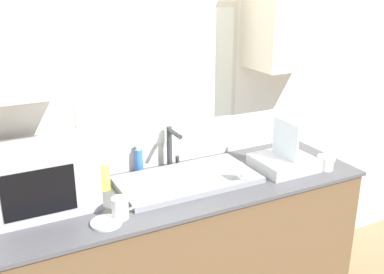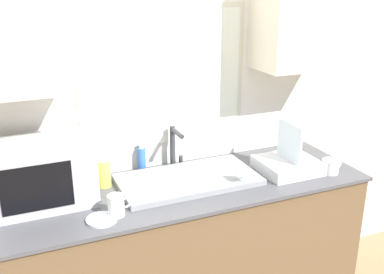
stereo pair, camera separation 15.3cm
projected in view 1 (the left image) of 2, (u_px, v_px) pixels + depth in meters
name	position (u px, v px, depth m)	size (l,w,h in m)	color
countertop	(184.00, 258.00, 2.57)	(2.02, 0.65, 0.92)	brown
wall_back	(159.00, 88.00, 2.52)	(6.00, 0.38, 2.60)	silver
sink_basin	(187.00, 180.00, 2.45)	(0.75, 0.40, 0.03)	gray
faucet	(172.00, 145.00, 2.58)	(0.08, 0.16, 0.25)	#333338
microwave	(41.00, 177.00, 2.13)	(0.49, 0.34, 0.32)	#B2B2B7
dish_rack	(284.00, 161.00, 2.61)	(0.32, 0.30, 0.29)	silver
spray_bottle	(102.00, 172.00, 2.34)	(0.08, 0.08, 0.20)	#D8CC4C
soap_bottle	(139.00, 160.00, 2.56)	(0.05, 0.05, 0.16)	blue
mug_near_sink	(121.00, 208.00, 2.07)	(0.11, 0.08, 0.10)	white
wine_glass	(241.00, 168.00, 2.38)	(0.08, 0.08, 0.14)	silver
mug_by_rack	(325.00, 163.00, 2.61)	(0.13, 0.10, 0.08)	white
small_plate	(106.00, 223.00, 2.03)	(0.14, 0.14, 0.01)	silver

